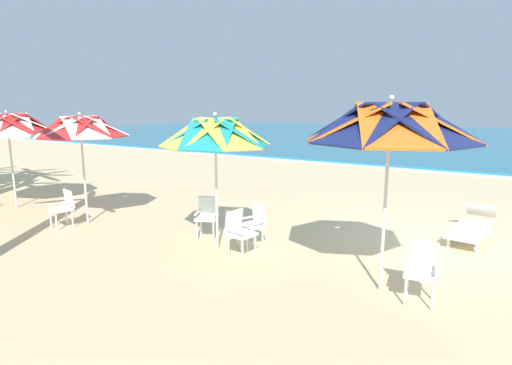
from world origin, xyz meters
The scene contains 13 objects.
ground_plane centered at (0.00, 0.00, 0.00)m, with size 80.00×80.00×0.00m, color beige.
sea centered at (0.00, 28.14, 0.05)m, with size 80.00×36.00×0.10m, color teal.
surf_foam centered at (0.00, 9.84, 0.01)m, with size 80.00×0.70×0.01m, color white.
beach_umbrella_0 centered at (-0.61, -2.56, 2.51)m, with size 2.47×2.47×2.92m.
plastic_chair_0 centered at (-0.04, -2.61, 0.50)m, with size 0.49×0.52×0.87m.
beach_umbrella_1 centered at (-3.81, -2.39, 2.25)m, with size 2.09×2.09×2.65m.
plastic_chair_1 centered at (-3.23, -2.49, 0.50)m, with size 0.53×0.51×0.87m.
plastic_chair_2 centered at (-3.29, -1.91, 0.50)m, with size 0.59×0.61×0.87m.
plastic_chair_3 centered at (-4.42, -1.92, 0.50)m, with size 0.59×0.61×0.87m.
beach_umbrella_2 centered at (-7.50, -2.60, 2.26)m, with size 2.13×2.13×2.62m.
plastic_chair_4 centered at (-7.65, -3.09, 0.50)m, with size 0.53×0.55×0.87m.
beach_umbrella_3 centered at (-10.46, -2.66, 2.23)m, with size 2.59×2.59×2.63m.
sun_lounger_1 centered at (0.40, 0.89, 0.28)m, with size 0.88×2.20×0.62m.
Camera 1 is at (0.81, -8.50, 2.79)m, focal length 28.63 mm.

